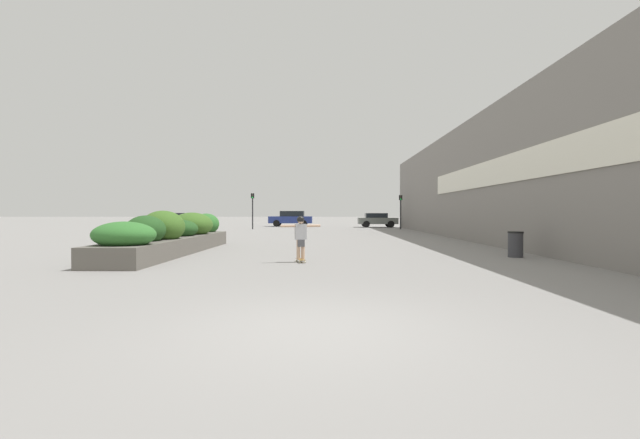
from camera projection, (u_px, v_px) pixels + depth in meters
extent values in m
plane|color=gray|center=(318.00, 329.00, 5.55)|extent=(300.00, 300.00, 0.00)
cube|color=gray|center=(483.00, 178.00, 21.17)|extent=(0.60, 44.82, 6.41)
cube|color=silver|center=(507.00, 169.00, 17.55)|extent=(0.06, 21.71, 1.15)
cube|color=#605B54|center=(173.00, 245.00, 15.95)|extent=(1.69, 9.83, 0.60)
ellipsoid|color=#33702D|center=(124.00, 235.00, 12.11)|extent=(1.77, 1.54, 0.76)
ellipsoid|color=#234C1E|center=(146.00, 230.00, 13.77)|extent=(1.23, 1.43, 0.94)
ellipsoid|color=#3D6623|center=(163.00, 227.00, 14.84)|extent=(1.47, 1.56, 1.12)
ellipsoid|color=#234C1E|center=(181.00, 229.00, 16.78)|extent=(1.31, 1.47, 0.72)
ellipsoid|color=#3D6623|center=(192.00, 225.00, 18.17)|extent=(1.73, 1.89, 1.05)
ellipsoid|color=#33702D|center=(206.00, 224.00, 20.33)|extent=(1.20, 1.34, 1.00)
cube|color=olive|center=(301.00, 259.00, 13.00)|extent=(0.34, 0.63, 0.01)
cylinder|color=beige|center=(297.00, 261.00, 13.18)|extent=(0.07, 0.07, 0.06)
cylinder|color=beige|center=(302.00, 261.00, 13.22)|extent=(0.07, 0.07, 0.06)
cylinder|color=beige|center=(300.00, 262.00, 12.77)|extent=(0.07, 0.07, 0.06)
cylinder|color=beige|center=(305.00, 262.00, 12.81)|extent=(0.07, 0.07, 0.06)
cylinder|color=tan|center=(298.00, 249.00, 12.97)|extent=(0.14, 0.14, 0.60)
cylinder|color=tan|center=(303.00, 249.00, 13.01)|extent=(0.14, 0.14, 0.60)
cube|color=#4C4C51|center=(301.00, 243.00, 12.99)|extent=(0.26, 0.23, 0.22)
cube|color=#B2B2B7|center=(301.00, 232.00, 12.98)|extent=(0.37, 0.26, 0.47)
cylinder|color=tan|center=(288.00, 226.00, 12.88)|extent=(0.45, 0.20, 0.08)
cylinder|color=tan|center=(313.00, 226.00, 13.08)|extent=(0.45, 0.20, 0.08)
sphere|color=tan|center=(301.00, 221.00, 12.98)|extent=(0.20, 0.20, 0.20)
sphere|color=black|center=(301.00, 220.00, 12.98)|extent=(0.23, 0.23, 0.23)
cylinder|color=#38383D|center=(515.00, 245.00, 14.48)|extent=(0.48, 0.48, 0.82)
cylinder|color=black|center=(516.00, 232.00, 14.47)|extent=(0.51, 0.51, 0.05)
cube|color=navy|center=(291.00, 220.00, 46.99)|extent=(4.73, 1.86, 0.74)
cube|color=black|center=(292.00, 214.00, 46.97)|extent=(2.60, 1.63, 0.59)
cylinder|color=black|center=(276.00, 223.00, 46.14)|extent=(0.71, 0.22, 0.71)
cylinder|color=black|center=(278.00, 223.00, 47.90)|extent=(0.71, 0.22, 0.71)
cylinder|color=black|center=(304.00, 223.00, 46.09)|extent=(0.71, 0.22, 0.71)
cylinder|color=black|center=(304.00, 223.00, 47.85)|extent=(0.71, 0.22, 0.71)
cube|color=silver|center=(179.00, 221.00, 43.76)|extent=(4.40, 1.77, 0.63)
cube|color=black|center=(181.00, 216.00, 43.74)|extent=(2.42, 1.56, 0.54)
cylinder|color=black|center=(163.00, 225.00, 42.94)|extent=(0.62, 0.22, 0.62)
cylinder|color=black|center=(169.00, 224.00, 44.62)|extent=(0.62, 0.22, 0.62)
cylinder|color=black|center=(190.00, 225.00, 42.90)|extent=(0.62, 0.22, 0.62)
cylinder|color=black|center=(195.00, 224.00, 44.58)|extent=(0.62, 0.22, 0.62)
cube|color=slate|center=(378.00, 221.00, 44.22)|extent=(4.01, 1.94, 0.64)
cube|color=black|center=(376.00, 215.00, 44.21)|extent=(2.21, 1.71, 0.47)
cylinder|color=black|center=(388.00, 224.00, 45.12)|extent=(0.69, 0.22, 0.69)
cylinder|color=black|center=(391.00, 224.00, 43.28)|extent=(0.69, 0.22, 0.69)
cylinder|color=black|center=(365.00, 224.00, 45.17)|extent=(0.69, 0.22, 0.69)
cylinder|color=black|center=(366.00, 224.00, 43.33)|extent=(0.69, 0.22, 0.69)
cylinder|color=black|center=(253.00, 214.00, 39.00)|extent=(0.11, 0.11, 2.83)
cube|color=black|center=(253.00, 196.00, 38.97)|extent=(0.28, 0.20, 0.45)
sphere|color=#2D2823|center=(252.00, 194.00, 38.85)|extent=(0.15, 0.15, 0.15)
sphere|color=#2D2823|center=(252.00, 196.00, 38.85)|extent=(0.15, 0.15, 0.15)
sphere|color=green|center=(252.00, 197.00, 38.85)|extent=(0.15, 0.15, 0.15)
cylinder|color=black|center=(401.00, 215.00, 38.90)|extent=(0.11, 0.11, 2.66)
cube|color=black|center=(401.00, 198.00, 38.87)|extent=(0.28, 0.20, 0.45)
sphere|color=#2D2823|center=(401.00, 196.00, 38.75)|extent=(0.15, 0.15, 0.15)
sphere|color=#2D2823|center=(401.00, 198.00, 38.75)|extent=(0.15, 0.15, 0.15)
sphere|color=green|center=(401.00, 199.00, 38.75)|extent=(0.15, 0.15, 0.15)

